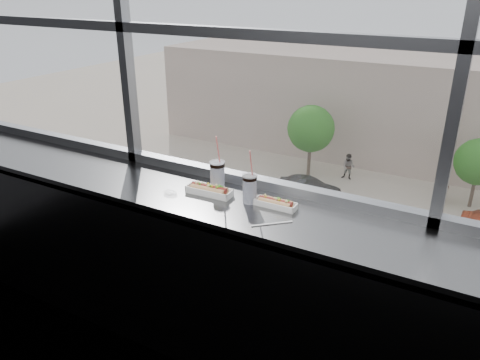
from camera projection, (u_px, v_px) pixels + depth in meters
The scene contains 21 objects.
wall_back_lower at pixel (260, 263), 3.09m from camera, with size 6.00×6.00×0.00m, color black.
counter at pixel (240, 209), 2.66m from camera, with size 6.00×0.55×0.06m, color slate.
counter_fascia at pixel (218, 308), 2.66m from camera, with size 6.00×0.04×1.04m, color slate.
hotdog_tray_left at pixel (209, 190), 2.76m from camera, with size 0.29×0.10×0.07m.
hotdog_tray_right at pixel (276, 203), 2.61m from camera, with size 0.24×0.08×0.06m.
soda_cup_left at pixel (217, 174), 2.79m from camera, with size 0.09×0.09×0.35m.
soda_cup_right at pixel (250, 187), 2.64m from camera, with size 0.09×0.09×0.32m.
loose_straw at pixel (272, 224), 2.43m from camera, with size 0.01×0.01×0.23m, color white.
wrapper at pixel (170, 193), 2.77m from camera, with size 0.09×0.07×0.02m, color silver.
plaza_ground at pixel (473, 139), 42.57m from camera, with size 120.00×120.00×0.00m, color #C0AF99.
street_asphalt at pixel (434, 264), 23.69m from camera, with size 80.00×10.00×0.06m, color black.
far_sidewalk at pixel (453, 204), 30.12m from camera, with size 80.00×6.00×0.04m, color #C0AF99.
far_building at pixel (477, 109), 36.58m from camera, with size 50.00×14.00×8.00m, color tan.
car_near_a at pixel (172, 216), 26.01m from camera, with size 6.88×2.87×2.29m, color silver.
car_near_b at pixel (272, 243), 23.24m from camera, with size 6.96×2.90×2.32m, color black.
car_near_c at pixel (438, 294), 19.83m from camera, with size 5.76×2.40×1.92m, color maroon.
car_far_a at pixel (308, 186), 30.30m from camera, with size 5.57×2.32×1.86m, color black.
pedestrian_b at pixel (446, 187), 29.91m from camera, with size 0.96×0.72×2.16m, color #66605B.
pedestrian_a at pixel (349, 164), 33.38m from camera, with size 1.01×0.76×2.27m, color #66605B.
tree_left at pixel (311, 129), 33.18m from camera, with size 3.36×3.36×5.26m.
tree_center at pixel (479, 162), 28.49m from camera, with size 2.89×2.89×4.52m.
Camera 1 is at (1.16, -0.86, 2.27)m, focal length 35.00 mm.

